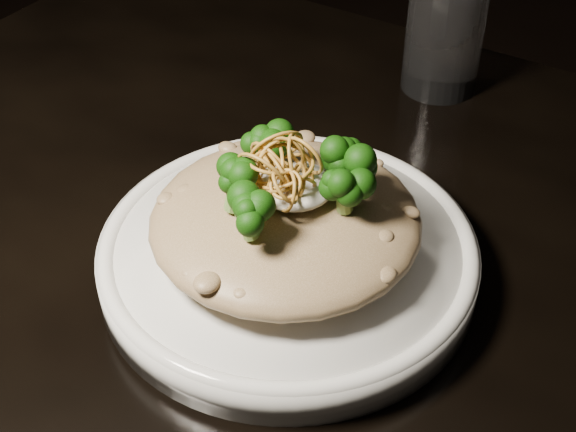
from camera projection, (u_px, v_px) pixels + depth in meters
name	position (u px, v px, depth m)	size (l,w,h in m)	color
table	(341.00, 355.00, 0.65)	(1.10, 0.80, 0.75)	black
plate	(288.00, 257.00, 0.60)	(0.28, 0.28, 0.03)	white
risotto	(285.00, 220.00, 0.58)	(0.20, 0.20, 0.04)	brown
broccoli	(290.00, 173.00, 0.55)	(0.13, 0.13, 0.05)	black
cheese	(294.00, 185.00, 0.56)	(0.06, 0.06, 0.02)	white
shallots	(281.00, 161.00, 0.54)	(0.05, 0.05, 0.04)	#8B601D
drinking_glass	(445.00, 27.00, 0.77)	(0.08, 0.08, 0.13)	silver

